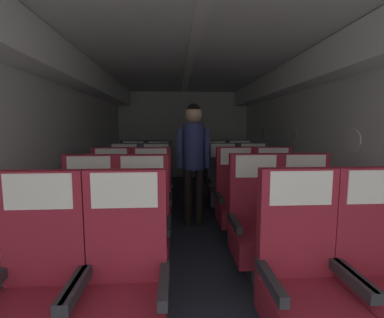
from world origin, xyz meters
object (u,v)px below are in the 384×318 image
Objects in this scene: seat_a_right_aisle at (382,280)px; seat_b_left_window at (88,231)px; seat_c_left_window at (111,203)px; seat_e_left_aisle at (159,176)px; seat_b_right_window at (257,227)px; seat_d_right_aisle at (254,185)px; seat_d_right_window at (223,186)px; seat_e_right_aisle at (240,176)px; seat_e_right_window at (215,176)px; flight_attendant at (194,151)px; seat_d_left_aisle at (156,187)px; seat_e_left_window at (133,177)px; seat_d_left_window at (124,187)px; seat_b_right_aisle at (308,226)px; seat_a_left_aisle at (124,289)px; seat_c_right_window at (237,201)px; seat_c_left_aisle at (151,203)px; seat_c_right_aisle at (274,201)px; seat_a_left_window at (36,292)px; seat_a_right_window at (304,283)px; seat_b_left_aisle at (142,230)px.

seat_a_right_aisle is 1.00× the size of seat_b_left_window.
seat_c_left_window is 1.76m from seat_e_left_aisle.
seat_b_right_window and seat_c_left_window have the same top height.
seat_d_right_window is at bearing -178.75° from seat_d_right_aisle.
seat_e_right_window is (-0.46, -0.00, 0.00)m from seat_e_right_aisle.
seat_d_left_aisle is at bearing 135.18° from flight_attendant.
seat_e_left_window is (-0.47, 0.86, 0.00)m from seat_d_left_aisle.
seat_d_left_window is 1.47m from seat_d_right_window.
seat_b_left_window is at bearing -179.99° from seat_b_right_window.
seat_e_right_window is at bearing 100.15° from seat_b_right_aisle.
seat_d_left_aisle and seat_d_right_window have the same top height.
flight_attendant is (0.53, 2.21, 0.56)m from seat_a_left_aisle.
seat_d_right_aisle is 0.84m from seat_e_right_aisle.
seat_a_left_aisle is 1.00× the size of seat_c_right_window.
seat_b_right_window is 1.00× the size of seat_c_left_aisle.
seat_e_right_window is (-0.46, 3.42, 0.00)m from seat_a_right_aisle.
flight_attendant is at bearing 134.95° from seat_c_right_window.
seat_b_right_aisle is 0.83m from seat_c_right_aisle.
seat_a_left_window is 1.47m from seat_a_right_window.
seat_a_right_aisle is 2.47m from flight_attendant.
seat_a_right_aisle is at bearing -77.74° from flight_attendant.
seat_b_right_aisle is at bearing -60.00° from seat_e_left_aisle.
flight_attendant reaches higher than seat_a_right_window.
seat_b_right_window is 1.00× the size of seat_e_right_window.
seat_b_left_window is at bearing -89.87° from seat_e_left_window.
seat_b_left_aisle is 1.00× the size of seat_d_right_window.
flight_attendant is (-0.47, 2.22, 0.56)m from seat_a_right_window.
seat_d_left_aisle is (0.00, 2.57, 0.00)m from seat_a_left_aisle.
seat_c_right_window is (1.47, 0.85, 0.00)m from seat_b_left_window.
seat_d_left_window is at bearing 118.26° from seat_c_left_aisle.
seat_d_left_window is (-0.01, 2.58, 0.00)m from seat_a_left_window.
seat_e_right_aisle is at bearing 90.00° from seat_b_right_aisle.
seat_a_right_window and seat_d_left_aisle have the same top height.
seat_d_right_aisle is at bearing -60.96° from seat_e_right_window.
seat_b_right_window is 1.53m from flight_attendant.
seat_b_left_window is at bearing 178.65° from seat_b_left_aisle.
seat_c_left_aisle and seat_d_right_window have the same top height.
seat_d_right_window is at bearing 90.51° from seat_c_right_window.
seat_c_right_window is 0.88m from flight_attendant.
seat_b_left_aisle is 1.47m from seat_b_right_aisle.
seat_a_left_window is 0.46m from seat_a_left_aisle.
seat_d_right_window is (1.47, 2.57, 0.00)m from seat_a_left_window.
seat_a_left_aisle is 1.47m from seat_a_right_aisle.
seat_c_left_aisle is 1.00× the size of seat_d_right_aisle.
seat_d_left_window is (-0.00, 0.85, 0.00)m from seat_c_left_window.
seat_e_left_aisle is at bearing 79.96° from seat_b_left_window.
seat_c_right_window is 1.00× the size of seat_d_right_window.
seat_a_right_window is 1.00× the size of seat_c_left_aisle.
seat_a_right_window is 2.63m from seat_d_right_aisle.
seat_e_left_window is (-1.47, 3.44, 0.00)m from seat_a_right_window.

